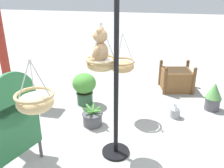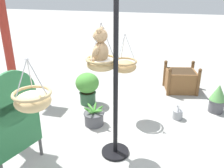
{
  "view_description": "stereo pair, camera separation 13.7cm",
  "coord_description": "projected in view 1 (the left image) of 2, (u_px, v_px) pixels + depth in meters",
  "views": [
    {
      "loc": [
        -3.28,
        -0.6,
        2.53
      ],
      "look_at": [
        -0.0,
        0.1,
        1.13
      ],
      "focal_mm": 38.82,
      "sensor_mm": 36.0,
      "label": 1
    },
    {
      "loc": [
        -3.25,
        -0.73,
        2.53
      ],
      "look_at": [
        -0.0,
        0.1,
        1.13
      ],
      "focal_mm": 38.82,
      "sensor_mm": 36.0,
      "label": 2
    }
  ],
  "objects": [
    {
      "name": "potted_plant_flowering_red",
      "position": [
        84.0,
        87.0,
        5.33
      ],
      "size": [
        0.52,
        0.52,
        0.73
      ],
      "color": "#2D5638",
      "rests_on": "ground"
    },
    {
      "name": "ground_plane",
      "position": [
        118.0,
        147.0,
        4.05
      ],
      "size": [
        40.0,
        40.0,
        0.0
      ],
      "primitive_type": "plane",
      "color": "#9E9E99"
    },
    {
      "name": "potted_plant_conical_shrub",
      "position": [
        214.0,
        96.0,
        5.13
      ],
      "size": [
        0.34,
        0.34,
        0.61
      ],
      "color": "#4C4C51",
      "rests_on": "ground"
    },
    {
      "name": "teddy_bear",
      "position": [
        100.0,
        48.0,
        3.45
      ],
      "size": [
        0.36,
        0.33,
        0.52
      ],
      "color": "tan"
    },
    {
      "name": "hanging_basket_right_low",
      "position": [
        122.0,
        66.0,
        4.62
      ],
      "size": [
        0.49,
        0.49,
        0.75
      ],
      "color": "tan"
    },
    {
      "name": "hanging_basket_with_teddy",
      "position": [
        102.0,
        63.0,
        3.53
      ],
      "size": [
        0.47,
        0.47,
        0.7
      ],
      "color": "tan"
    },
    {
      "name": "wooden_planter_box",
      "position": [
        176.0,
        79.0,
        6.14
      ],
      "size": [
        0.83,
        0.9,
        0.7
      ],
      "color": "brown",
      "rests_on": "ground"
    },
    {
      "name": "potted_plant_small_succulent",
      "position": [
        92.0,
        117.0,
        4.62
      ],
      "size": [
        0.42,
        0.42,
        0.4
      ],
      "color": "#4C4C51",
      "rests_on": "ground"
    },
    {
      "name": "hanging_basket_left_high",
      "position": [
        35.0,
        101.0,
        2.68
      ],
      "size": [
        0.44,
        0.44,
        0.61
      ],
      "color": "tan"
    },
    {
      "name": "display_pole_central",
      "position": [
        116.0,
        106.0,
        3.58
      ],
      "size": [
        0.44,
        0.44,
        2.65
      ],
      "color": "black",
      "rests_on": "ground"
    },
    {
      "name": "display_sign_board",
      "position": [
        15.0,
        117.0,
        3.21
      ],
      "size": [
        0.74,
        0.27,
        1.51
      ],
      "color": "#286B3D",
      "rests_on": "ground"
    },
    {
      "name": "watering_can",
      "position": [
        175.0,
        112.0,
        4.92
      ],
      "size": [
        0.35,
        0.2,
        0.3
      ],
      "color": "gray",
      "rests_on": "ground"
    }
  ]
}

